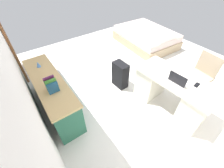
# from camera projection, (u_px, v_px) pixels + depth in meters

# --- Properties ---
(ground_plane) EXTENTS (5.74, 5.74, 0.00)m
(ground_plane) POSITION_uv_depth(u_px,v_px,m) (133.00, 75.00, 3.90)
(ground_plane) COLOR silver
(wall_back) EXTENTS (4.56, 0.10, 2.56)m
(wall_back) POSITION_uv_depth(u_px,v_px,m) (11.00, 66.00, 2.01)
(wall_back) COLOR white
(wall_back) RESTS_ON ground_plane
(door_wooden) EXTENTS (0.88, 0.05, 2.04)m
(door_wooden) POSITION_uv_depth(u_px,v_px,m) (6.00, 37.00, 3.25)
(door_wooden) COLOR brown
(door_wooden) RESTS_ON ground_plane
(desk) EXTENTS (1.49, 0.77, 0.75)m
(desk) POSITION_uv_depth(u_px,v_px,m) (171.00, 93.00, 2.88)
(desk) COLOR silver
(desk) RESTS_ON ground_plane
(office_chair) EXTENTS (0.52, 0.52, 0.94)m
(office_chair) POSITION_uv_depth(u_px,v_px,m) (199.00, 77.00, 3.16)
(office_chair) COLOR black
(office_chair) RESTS_ON ground_plane
(credenza) EXTENTS (1.80, 0.48, 0.74)m
(credenza) POSITION_uv_depth(u_px,v_px,m) (53.00, 94.00, 2.87)
(credenza) COLOR #28664C
(credenza) RESTS_ON ground_plane
(bed) EXTENTS (1.98, 1.51, 0.58)m
(bed) POSITION_uv_depth(u_px,v_px,m) (146.00, 37.00, 4.97)
(bed) COLOR tan
(bed) RESTS_ON ground_plane
(suitcase_black) EXTENTS (0.37, 0.24, 0.62)m
(suitcase_black) POSITION_uv_depth(u_px,v_px,m) (120.00, 75.00, 3.40)
(suitcase_black) COLOR black
(suitcase_black) RESTS_ON ground_plane
(laptop) EXTENTS (0.33, 0.24, 0.21)m
(laptop) POSITION_uv_depth(u_px,v_px,m) (178.00, 80.00, 2.53)
(laptop) COLOR #B7B7BC
(laptop) RESTS_ON desk
(computer_mouse) EXTENTS (0.07, 0.10, 0.03)m
(computer_mouse) POSITION_uv_depth(u_px,v_px,m) (166.00, 74.00, 2.72)
(computer_mouse) COLOR white
(computer_mouse) RESTS_ON desk
(cell_phone_near_laptop) EXTENTS (0.08, 0.14, 0.01)m
(cell_phone_near_laptop) POSITION_uv_depth(u_px,v_px,m) (197.00, 85.00, 2.51)
(cell_phone_near_laptop) COLOR black
(cell_phone_near_laptop) RESTS_ON desk
(book_row) EXTENTS (0.15, 0.17, 0.24)m
(book_row) POSITION_uv_depth(u_px,v_px,m) (52.00, 85.00, 2.36)
(book_row) COLOR navy
(book_row) RESTS_ON credenza
(figurine_small) EXTENTS (0.08, 0.08, 0.11)m
(figurine_small) POSITION_uv_depth(u_px,v_px,m) (38.00, 64.00, 2.87)
(figurine_small) COLOR #4C7FBF
(figurine_small) RESTS_ON credenza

